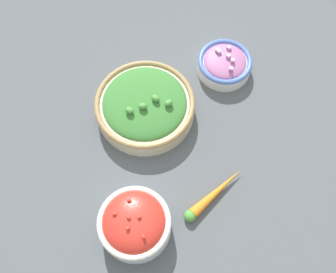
% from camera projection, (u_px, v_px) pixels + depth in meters
% --- Properties ---
extents(ground_plane, '(3.00, 3.00, 0.00)m').
position_uv_depth(ground_plane, '(168.00, 142.00, 0.81)').
color(ground_plane, '#4C5156').
extents(bowl_broccoli, '(0.22, 0.22, 0.07)m').
position_uv_depth(bowl_broccoli, '(145.00, 105.00, 0.81)').
color(bowl_broccoli, beige).
rests_on(bowl_broccoli, ground_plane).
extents(bowl_cherry_tomatoes, '(0.14, 0.14, 0.08)m').
position_uv_depth(bowl_cherry_tomatoes, '(135.00, 224.00, 0.70)').
color(bowl_cherry_tomatoes, silver).
rests_on(bowl_cherry_tomatoes, ground_plane).
extents(bowl_red_onion, '(0.13, 0.13, 0.05)m').
position_uv_depth(bowl_red_onion, '(225.00, 64.00, 0.86)').
color(bowl_red_onion, white).
rests_on(bowl_red_onion, ground_plane).
extents(loose_carrot, '(0.16, 0.03, 0.02)m').
position_uv_depth(loose_carrot, '(213.00, 195.00, 0.75)').
color(loose_carrot, orange).
rests_on(loose_carrot, ground_plane).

